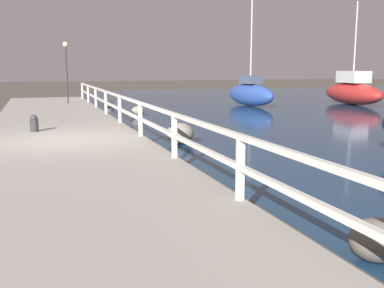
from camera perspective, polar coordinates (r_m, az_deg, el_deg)
name	(u,v)px	position (r m, az deg, el deg)	size (l,w,h in m)	color
ground_plane	(66,149)	(12.38, -15.75, -0.62)	(120.00, 120.00, 0.00)	#4C473D
dock_walkway	(65,144)	(12.35, -15.78, -0.06)	(4.27, 36.00, 0.25)	#9E998E
railing	(140,112)	(12.53, -6.60, 4.00)	(0.10, 32.50, 0.96)	silver
boulder_near_dock	(180,133)	(12.70, -1.54, 1.36)	(0.80, 0.72, 0.60)	gray
boulder_downstream	(378,240)	(5.51, 22.52, -11.18)	(0.65, 0.59, 0.49)	#666056
boulder_water_edge	(138,111)	(20.19, -6.89, 4.17)	(0.58, 0.52, 0.44)	gray
boulder_mid_strip	(110,104)	(25.08, -10.43, 5.01)	(0.42, 0.37, 0.31)	gray
mooring_bollard	(34,123)	(14.18, -19.41, 2.50)	(0.24, 0.24, 0.51)	#333338
dock_lamp	(66,57)	(24.75, -15.71, 10.60)	(0.28, 0.28, 3.21)	#2D2D33
sailboat_blue	(250,93)	(25.52, 7.41, 6.40)	(1.56, 4.32, 6.42)	#2D4C9E
sailboat_red	(352,91)	(27.89, 19.71, 6.30)	(2.16, 5.51, 5.81)	red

